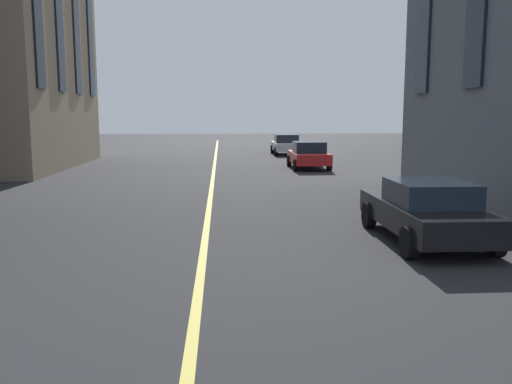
{
  "coord_description": "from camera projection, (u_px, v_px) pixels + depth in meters",
  "views": [
    {
      "loc": [
        2.06,
        -0.39,
        2.81
      ],
      "look_at": [
        11.23,
        -0.98,
        1.47
      ],
      "focal_mm": 37.8,
      "sensor_mm": 36.0,
      "label": 1
    }
  ],
  "objects": [
    {
      "name": "car_silver_parked_a",
      "position": [
        286.0,
        145.0,
        37.51
      ],
      "size": [
        3.9,
        1.89,
        1.4
      ],
      "color": "#B7BABF",
      "rests_on": "ground_plane"
    },
    {
      "name": "car_black_far",
      "position": [
        426.0,
        210.0,
        11.88
      ],
      "size": [
        4.4,
        1.95,
        1.37
      ],
      "color": "black",
      "rests_on": "ground_plane"
    },
    {
      "name": "car_red_mid",
      "position": [
        309.0,
        155.0,
        27.87
      ],
      "size": [
        3.9,
        1.89,
        1.4
      ],
      "color": "#B21E1E",
      "rests_on": "ground_plane"
    },
    {
      "name": "lane_centre_line",
      "position": [
        210.0,
        198.0,
        18.1
      ],
      "size": [
        80.0,
        0.16,
        0.01
      ],
      "color": "#D8C64C",
      "rests_on": "ground_plane"
    }
  ]
}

